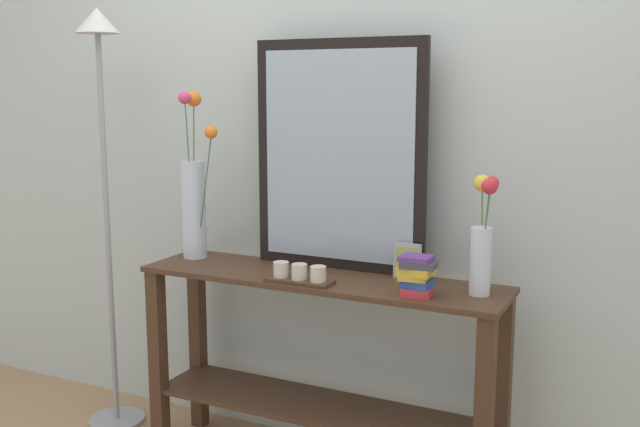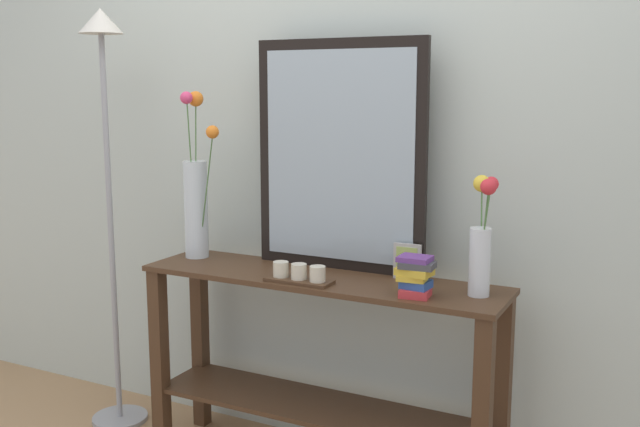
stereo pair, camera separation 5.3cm
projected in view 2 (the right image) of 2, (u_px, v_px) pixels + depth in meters
wall_back at (354, 115)px, 2.84m from camera, size 6.40×0.08×2.70m
console_table at (320, 351)px, 2.73m from camera, size 1.37×0.35×0.77m
mirror_leaning at (340, 156)px, 2.73m from camera, size 0.68×0.03×0.86m
tall_vase_left at (196, 198)px, 2.94m from camera, size 0.20×0.12×0.67m
vase_right at (482, 240)px, 2.41m from camera, size 0.10×0.17×0.40m
candle_tray at (299, 275)px, 2.59m from camera, size 0.24×0.09×0.07m
picture_frame_small at (407, 262)px, 2.63m from camera, size 0.10×0.01×0.13m
book_stack at (415, 276)px, 2.41m from camera, size 0.13×0.10×0.13m
floor_lamp at (107, 151)px, 3.05m from camera, size 0.24×0.24×1.77m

